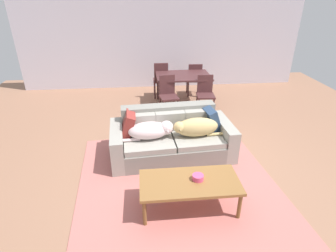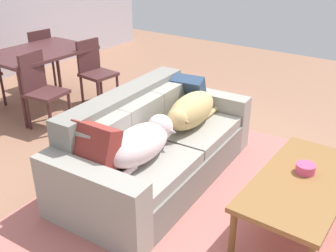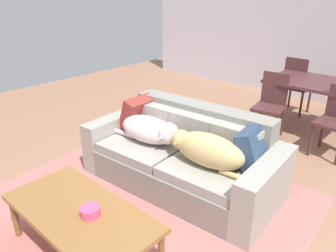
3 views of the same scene
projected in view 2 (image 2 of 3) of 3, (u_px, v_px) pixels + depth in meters
name	position (u px, v px, depth m)	size (l,w,h in m)	color
ground_plane	(174.00, 173.00, 3.80)	(10.00, 10.00, 0.00)	#996B51
area_rug	(237.00, 208.00, 3.30)	(2.94, 3.14, 0.01)	#BF6B63
couch	(153.00, 147.00, 3.64)	(2.13, 1.13, 0.81)	gray
dog_on_left_cushion	(142.00, 142.00, 3.19)	(0.86, 0.40, 0.29)	silver
dog_on_right_cushion	(190.00, 111.00, 3.72)	(0.89, 0.36, 0.32)	tan
throw_pillow_by_left_arm	(93.00, 151.00, 2.97)	(0.15, 0.40, 0.40)	maroon
throw_pillow_by_right_arm	(187.00, 93.00, 4.10)	(0.14, 0.39, 0.39)	navy
coffee_table	(302.00, 184.00, 2.95)	(1.29, 0.63, 0.43)	olive
bowl_on_coffee_table	(305.00, 168.00, 3.01)	(0.15, 0.15, 0.07)	#EA4C7F
dining_table	(39.00, 56.00, 5.08)	(1.31, 0.93, 0.76)	#4E292B
dining_chair_near_left	(41.00, 87.00, 4.57)	(0.45, 0.45, 0.90)	#4E292B
dining_chair_near_right	(95.00, 70.00, 5.20)	(0.43, 0.43, 0.88)	#4E292B
dining_chair_far_right	(38.00, 57.00, 5.77)	(0.42, 0.42, 0.90)	#4E292B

